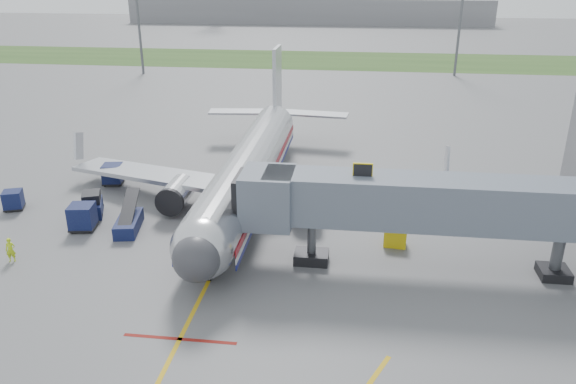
# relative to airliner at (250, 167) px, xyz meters

# --- Properties ---
(ground) EXTENTS (400.00, 400.00, 0.00)m
(ground) POSITION_rel_airliner_xyz_m (-0.00, -15.25, -2.65)
(ground) COLOR #565659
(ground) RESTS_ON ground
(grass_strip) EXTENTS (300.00, 25.00, 0.01)m
(grass_strip) POSITION_rel_airliner_xyz_m (-0.00, 74.75, -2.64)
(grass_strip) COLOR #2D4C1E
(grass_strip) RESTS_ON ground
(apron_markings) EXTENTS (21.52, 50.00, 0.01)m
(apron_markings) POSITION_rel_airliner_xyz_m (-0.00, -22.65, -2.64)
(apron_markings) COLOR gold
(apron_markings) RESTS_ON ground
(airliner) EXTENTS (32.10, 35.67, 10.25)m
(airliner) POSITION_rel_airliner_xyz_m (0.00, 0.00, 0.00)
(airliner) COLOR silver
(airliner) RESTS_ON ground
(jet_bridge) EXTENTS (25.30, 4.00, 6.90)m
(jet_bridge) POSITION_rel_airliner_xyz_m (12.86, -10.25, 1.82)
(jet_bridge) COLOR slate
(jet_bridge) RESTS_ON ground
(light_mast_left) EXTENTS (2.00, 0.44, 20.40)m
(light_mast_left) POSITION_rel_airliner_xyz_m (-30.00, 54.75, 8.13)
(light_mast_left) COLOR #595B60
(light_mast_left) RESTS_ON ground
(light_mast_right) EXTENTS (2.00, 0.44, 20.40)m
(light_mast_right) POSITION_rel_airliner_xyz_m (25.00, 59.75, 8.13)
(light_mast_right) COLOR #595B60
(light_mast_right) RESTS_ON ground
(distant_terminal) EXTENTS (120.00, 14.00, 8.00)m
(distant_terminal) POSITION_rel_airliner_xyz_m (-10.00, 154.75, 1.35)
(distant_terminal) COLOR slate
(distant_terminal) RESTS_ON ground
(baggage_tug) EXTENTS (2.28, 3.00, 1.87)m
(baggage_tug) POSITION_rel_airliner_xyz_m (-11.34, -5.04, -1.82)
(baggage_tug) COLOR #0D0E3C
(baggage_tug) RESTS_ON ground
(baggage_cart_a) EXTENTS (2.02, 2.02, 1.90)m
(baggage_cart_a) POSITION_rel_airliner_xyz_m (-10.92, -7.50, -1.68)
(baggage_cart_a) COLOR #0D0E3C
(baggage_cart_a) RESTS_ON ground
(baggage_cart_b) EXTENTS (1.82, 1.82, 1.53)m
(baggage_cart_b) POSITION_rel_airliner_xyz_m (-18.04, -4.74, -1.87)
(baggage_cart_b) COLOR #0D0E3C
(baggage_cart_b) RESTS_ON ground
(baggage_cart_c) EXTENTS (1.92, 1.92, 1.79)m
(baggage_cart_c) POSITION_rel_airliner_xyz_m (-12.55, 1.57, -1.73)
(baggage_cart_c) COLOR #0D0E3C
(baggage_cart_c) RESTS_ON ground
(belt_loader) EXTENTS (2.19, 4.76, 2.25)m
(belt_loader) POSITION_rel_airliner_xyz_m (-7.62, -7.10, -2.09)
(belt_loader) COLOR #0D0E3C
(belt_loader) RESTS_ON ground
(ground_power_cart) EXTENTS (1.60, 1.16, 1.20)m
(ground_power_cart) POSITION_rel_airliner_xyz_m (11.48, -7.25, -2.05)
(ground_power_cart) COLOR yellow
(ground_power_cart) RESTS_ON ground
(ramp_worker) EXTENTS (0.69, 0.57, 1.64)m
(ramp_worker) POSITION_rel_airliner_xyz_m (-13.31, -12.66, -1.83)
(ramp_worker) COLOR #B3D519
(ramp_worker) RESTS_ON ground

